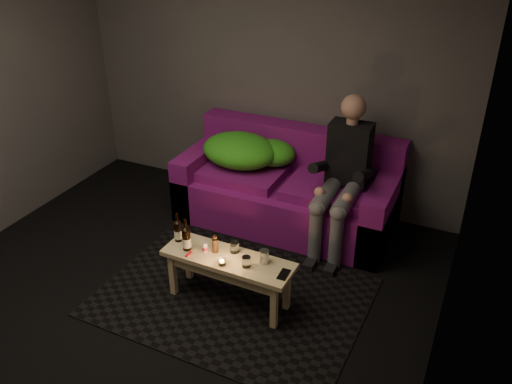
% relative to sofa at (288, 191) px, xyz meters
% --- Properties ---
extents(floor, '(4.50, 4.50, 0.00)m').
position_rel_sofa_xyz_m(floor, '(-0.41, -1.82, -0.32)').
color(floor, black).
rests_on(floor, ground).
extents(room, '(4.50, 4.50, 4.50)m').
position_rel_sofa_xyz_m(room, '(-0.41, -1.35, 1.33)').
color(room, silver).
rests_on(room, ground).
extents(rug, '(2.10, 1.55, 0.01)m').
position_rel_sofa_xyz_m(rug, '(0.05, -1.30, -0.31)').
color(rug, black).
rests_on(rug, floor).
extents(sofa, '(2.04, 0.92, 0.88)m').
position_rel_sofa_xyz_m(sofa, '(0.00, 0.00, 0.00)').
color(sofa, '#781066').
rests_on(sofa, floor).
extents(green_blanket, '(0.90, 0.61, 0.31)m').
position_rel_sofa_xyz_m(green_blanket, '(-0.45, -0.01, 0.34)').
color(green_blanket, '#2F8818').
rests_on(green_blanket, sofa).
extents(person, '(0.37, 0.85, 1.36)m').
position_rel_sofa_xyz_m(person, '(0.57, -0.17, 0.39)').
color(person, black).
rests_on(person, sofa).
extents(coffee_table, '(1.04, 0.35, 0.42)m').
position_rel_sofa_xyz_m(coffee_table, '(0.05, -1.35, 0.03)').
color(coffee_table, tan).
rests_on(coffee_table, rug).
extents(beer_bottle_a, '(0.06, 0.06, 0.25)m').
position_rel_sofa_xyz_m(beer_bottle_a, '(-0.42, -1.31, 0.20)').
color(beer_bottle_a, black).
rests_on(beer_bottle_a, coffee_table).
extents(beer_bottle_b, '(0.07, 0.07, 0.27)m').
position_rel_sofa_xyz_m(beer_bottle_b, '(-0.29, -1.38, 0.20)').
color(beer_bottle_b, black).
rests_on(beer_bottle_b, coffee_table).
extents(salt_shaker, '(0.04, 0.04, 0.08)m').
position_rel_sofa_xyz_m(salt_shaker, '(-0.15, -1.36, 0.15)').
color(salt_shaker, silver).
rests_on(salt_shaker, coffee_table).
extents(pepper_mill, '(0.05, 0.05, 0.12)m').
position_rel_sofa_xyz_m(pepper_mill, '(-0.08, -1.33, 0.16)').
color(pepper_mill, black).
rests_on(pepper_mill, coffee_table).
extents(tumbler_back, '(0.07, 0.07, 0.09)m').
position_rel_sofa_xyz_m(tumbler_back, '(0.06, -1.26, 0.15)').
color(tumbler_back, white).
rests_on(tumbler_back, coffee_table).
extents(tealight, '(0.06, 0.06, 0.05)m').
position_rel_sofa_xyz_m(tealight, '(0.05, -1.45, 0.13)').
color(tealight, white).
rests_on(tealight, coffee_table).
extents(tumbler_front, '(0.07, 0.07, 0.08)m').
position_rel_sofa_xyz_m(tumbler_front, '(0.22, -1.39, 0.15)').
color(tumbler_front, white).
rests_on(tumbler_front, coffee_table).
extents(steel_cup, '(0.09, 0.09, 0.10)m').
position_rel_sofa_xyz_m(steel_cup, '(0.32, -1.29, 0.16)').
color(steel_cup, '#B8BABF').
rests_on(steel_cup, coffee_table).
extents(smartphone, '(0.07, 0.14, 0.01)m').
position_rel_sofa_xyz_m(smartphone, '(0.51, -1.37, 0.11)').
color(smartphone, black).
rests_on(smartphone, coffee_table).
extents(red_lighter, '(0.03, 0.07, 0.01)m').
position_rel_sofa_xyz_m(red_lighter, '(-0.24, -1.45, 0.11)').
color(red_lighter, red).
rests_on(red_lighter, coffee_table).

